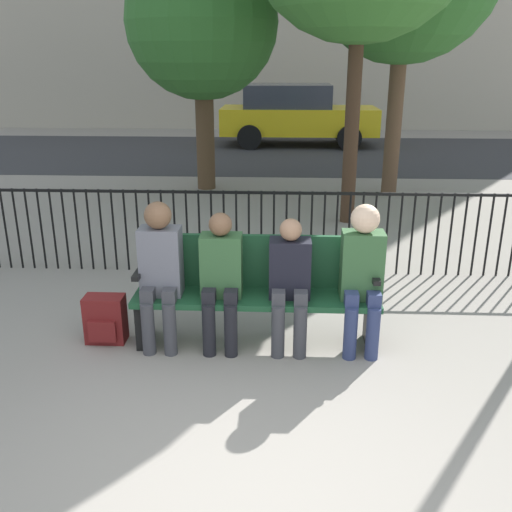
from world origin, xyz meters
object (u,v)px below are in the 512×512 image
Objects in this scene: seated_person_3 at (362,270)px; parked_car_0 at (295,114)px; park_bench at (256,286)px; seated_person_2 at (290,279)px; seated_person_1 at (221,275)px; backpack at (105,320)px; seated_person_0 at (160,267)px; tree_2 at (202,23)px.

parked_car_0 is at bearing 91.60° from seated_person_3.
seated_person_2 is (0.28, -0.14, 0.12)m from park_bench.
park_bench is 0.90m from seated_person_3.
parked_car_0 is at bearing 87.29° from park_bench.
seated_person_1 is (-0.29, -0.13, 0.15)m from park_bench.
backpack is at bearing 178.47° from seated_person_1.
seated_person_0 is 6.49m from tree_2.
seated_person_3 is 0.30× the size of parked_car_0.
backpack is 11.75m from parked_car_0.
seated_person_2 is 0.59m from seated_person_3.
tree_2 is at bearing -107.64° from parked_car_0.
seated_person_0 is 1.07m from seated_person_2.
seated_person_0 is 1.07× the size of seated_person_1.
tree_2 is (-0.42, 6.10, 2.17)m from seated_person_0.
seated_person_0 reaches higher than seated_person_3.
seated_person_2 is at bearing -179.29° from seated_person_3.
parked_car_0 reaches higher than seated_person_2.
seated_person_0 is at bearing -96.56° from parked_car_0.
seated_person_2 is at bearing -76.32° from tree_2.
seated_person_3 reaches higher than seated_person_2.
seated_person_3 is 2.23m from backpack.
backpack is at bearing -90.88° from tree_2.
seated_person_3 is 11.61m from parked_car_0.
park_bench reaches higher than backpack.
seated_person_0 is at bearing -170.75° from park_bench.
seated_person_0 is 1.00× the size of seated_person_3.
seated_person_2 reaches higher than backpack.
seated_person_2 is (0.57, -0.00, -0.02)m from seated_person_1.
seated_person_3 reaches higher than seated_person_1.
parked_car_0 is (1.84, 11.58, 0.64)m from backpack.
tree_2 is at bearing 89.12° from backpack.
seated_person_3 is (1.66, -0.00, 0.00)m from seated_person_0.
seated_person_3 is 0.30× the size of tree_2.
seated_person_3 is 2.99× the size of backpack.
seated_person_0 is 11.68m from parked_car_0.
park_bench is 0.49× the size of tree_2.
seated_person_3 is (1.15, 0.00, 0.06)m from seated_person_1.
seated_person_1 reaches higher than seated_person_2.
parked_car_0 is (1.75, 5.50, -2.04)m from tree_2.
seated_person_0 is 0.51m from seated_person_1.
tree_2 is at bearing 93.90° from seated_person_0.
seated_person_0 is 1.11× the size of seated_person_2.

